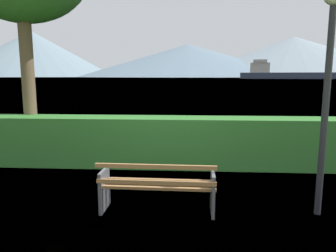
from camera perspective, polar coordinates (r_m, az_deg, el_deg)
The scene contains 7 objects.
ground_plane at distance 5.36m, azimuth -1.84°, elevation -14.99°, with size 1400.00×1400.00×0.00m, color olive.
water_surface at distance 311.93m, azimuth 3.59°, elevation 8.66°, with size 620.00×620.00×0.00m, color slate.
park_bench at distance 5.14m, azimuth -1.94°, elevation -10.89°, with size 1.86×0.61×0.87m.
hedge_row at distance 7.67m, azimuth 0.00°, elevation -2.86°, with size 11.35×0.84×1.20m, color #2D6B28.
lamp_post at distance 5.33m, azimuth 27.09°, elevation 10.35°, with size 0.30×0.30×3.49m.
cargo_ship_large at distance 241.40m, azimuth 20.61°, elevation 8.88°, with size 75.42×25.20×13.55m.
distant_hills at distance 581.01m, azimuth 1.93°, elevation 12.29°, with size 819.11×389.49×83.96m.
Camera 1 is at (0.48, -4.87, 2.18)m, focal length 33.75 mm.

